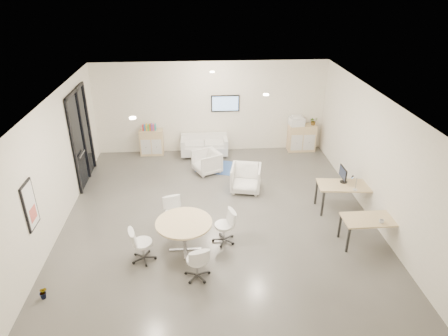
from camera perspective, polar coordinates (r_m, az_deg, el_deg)
name	(u,v)px	position (r m, az deg, el deg)	size (l,w,h in m)	color
room_shell	(218,164)	(9.85, -0.83, 0.63)	(9.60, 10.60, 4.80)	#4E4C47
glass_door	(81,134)	(12.67, -19.72, 4.57)	(0.09, 1.90, 2.85)	black
artwork	(30,206)	(9.15, -25.97, -4.85)	(0.05, 0.54, 1.04)	black
wall_tv	(225,103)	(13.98, 0.18, 9.21)	(0.98, 0.06, 0.58)	black
ceiling_spots	(208,92)	(10.07, -2.32, 10.80)	(3.14, 4.14, 0.03)	#FFEAC6
sideboard_left	(152,142)	(14.30, -10.30, 3.63)	(0.80, 0.42, 0.90)	#DEB985
sideboard_right	(301,138)	(14.65, 11.01, 4.26)	(0.97, 0.47, 0.97)	#DEB985
books	(149,127)	(14.10, -10.64, 5.73)	(0.47, 0.14, 0.22)	red
printer	(297,121)	(14.37, 10.35, 6.64)	(0.54, 0.47, 0.35)	white
loveseat	(204,146)	(14.09, -2.83, 3.16)	(1.62, 0.82, 0.61)	silver
blue_rug	(222,167)	(13.26, -0.32, 0.09)	(1.55, 1.03, 0.01)	#33519C
armchair_left	(207,161)	(12.81, -2.48, 1.00)	(0.76, 0.71, 0.79)	silver
armchair_right	(246,177)	(11.72, 3.14, -1.34)	(0.84, 0.79, 0.87)	silver
desk_rear	(345,187)	(11.17, 16.90, -2.65)	(1.50, 0.85, 0.75)	#DEB985
desk_front	(371,221)	(10.01, 20.32, -7.13)	(1.35, 0.68, 0.70)	#DEB985
monitor	(343,174)	(11.14, 16.66, -0.88)	(0.20, 0.50, 0.44)	black
round_table	(184,225)	(9.18, -5.74, -8.11)	(1.29, 1.29, 0.78)	#DEB985
meeting_chairs	(185,236)	(9.35, -5.66, -9.58)	(2.58, 2.58, 0.82)	white
plant_cabinet	(313,122)	(14.52, 12.65, 6.44)	(0.27, 0.30, 0.23)	#3F7F3F
plant_floor	(44,296)	(9.09, -24.31, -16.29)	(0.16, 0.30, 0.13)	#3F7F3F
cup	(382,221)	(9.86, 21.59, -7.06)	(0.11, 0.09, 0.11)	white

